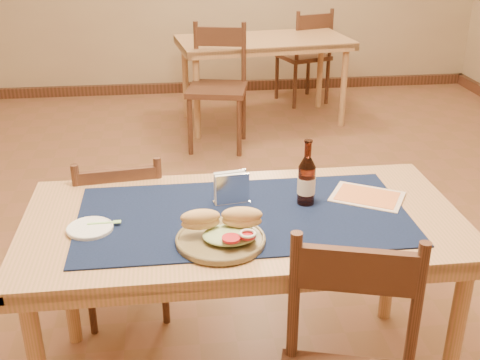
{
  "coord_description": "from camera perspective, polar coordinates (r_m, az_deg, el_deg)",
  "views": [
    {
      "loc": [
        -0.25,
        -2.73,
        1.78
      ],
      "look_at": [
        0.0,
        -0.7,
        0.85
      ],
      "focal_mm": 45.0,
      "sensor_mm": 36.0,
      "label": 1
    }
  ],
  "objects": [
    {
      "name": "chair_back_far",
      "position": [
        5.99,
        6.19,
        11.75
      ],
      "size": [
        0.54,
        0.54,
        0.92
      ],
      "color": "#4D2A1B",
      "rests_on": "ground"
    },
    {
      "name": "side_plate",
      "position": [
        2.16,
        -14.04,
        -4.42
      ],
      "size": [
        0.16,
        0.16,
        0.01
      ],
      "color": "white",
      "rests_on": "placemat"
    },
    {
      "name": "menu_card",
      "position": [
        2.38,
        11.97,
        -1.53
      ],
      "size": [
        0.33,
        0.3,
        0.01
      ],
      "color": "beige",
      "rests_on": "placemat"
    },
    {
      "name": "main_table",
      "position": [
        2.24,
        0.31,
        -5.31
      ],
      "size": [
        1.6,
        0.8,
        0.75
      ],
      "color": "#B57C55",
      "rests_on": "ground"
    },
    {
      "name": "back_table",
      "position": [
        5.34,
        2.25,
        12.39
      ],
      "size": [
        1.54,
        0.91,
        0.75
      ],
      "color": "#B57C55",
      "rests_on": "ground"
    },
    {
      "name": "baseboard",
      "position": [
        3.24,
        -1.51,
        -7.83
      ],
      "size": [
        6.0,
        7.0,
        0.1
      ],
      "color": "#4D2A1B",
      "rests_on": "ground"
    },
    {
      "name": "fork",
      "position": [
        2.17,
        -12.5,
        -3.96
      ],
      "size": [
        0.12,
        0.02,
        0.0
      ],
      "color": "#9FE87F",
      "rests_on": "side_plate"
    },
    {
      "name": "placemat",
      "position": [
        2.2,
        0.32,
        -3.37
      ],
      "size": [
        1.2,
        0.6,
        0.01
      ],
      "primitive_type": "cube",
      "color": "#0F1837",
      "rests_on": "main_table"
    },
    {
      "name": "chair_main_far",
      "position": [
        2.79,
        -11.11,
        -4.85
      ],
      "size": [
        0.43,
        0.43,
        0.84
      ],
      "color": "#4D2A1B",
      "rests_on": "ground"
    },
    {
      "name": "chair_back_near",
      "position": [
        4.81,
        -2.11,
        9.01
      ],
      "size": [
        0.53,
        0.53,
        0.97
      ],
      "color": "#4D2A1B",
      "rests_on": "ground"
    },
    {
      "name": "beer_bottle",
      "position": [
        2.26,
        6.32,
        -0.04
      ],
      "size": [
        0.07,
        0.07,
        0.25
      ],
      "color": "#44170C",
      "rests_on": "placemat"
    },
    {
      "name": "sandwich_plate",
      "position": [
        2.01,
        -1.63,
        -5.12
      ],
      "size": [
        0.3,
        0.3,
        0.12
      ],
      "color": "brown",
      "rests_on": "placemat"
    },
    {
      "name": "room",
      "position": [
        2.77,
        -1.83,
        16.54
      ],
      "size": [
        6.04,
        7.04,
        2.84
      ],
      "color": "brown",
      "rests_on": "ground"
    },
    {
      "name": "napkin_holder",
      "position": [
        2.27,
        -0.82,
        -0.82
      ],
      "size": [
        0.14,
        0.07,
        0.12
      ],
      "color": "silver",
      "rests_on": "placemat"
    }
  ]
}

